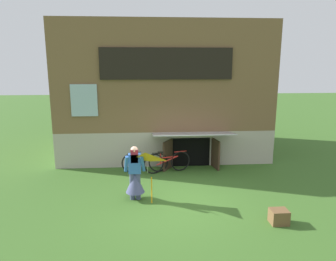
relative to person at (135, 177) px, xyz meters
The scene contains 7 objects.
ground_plane 1.26m from the person, 12.69° to the right, with size 60.00×60.00×0.00m, color #386023.
log_house 5.60m from the person, 78.28° to the left, with size 7.99×5.85×5.20m.
person is the anchor object (origin of this frame).
kite 0.77m from the person, 59.12° to the right, with size 0.81×0.85×1.38m.
bicycle_red 2.38m from the person, 63.96° to the left, with size 1.63×0.45×0.76m.
bicycle_black 2.21m from the person, 82.93° to the left, with size 1.61×0.08×0.73m.
wooden_crate 3.80m from the person, 25.11° to the right, with size 0.41×0.35×0.34m, color brown.
Camera 1 is at (-0.75, -7.94, 3.72)m, focal length 33.52 mm.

